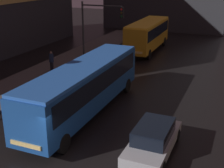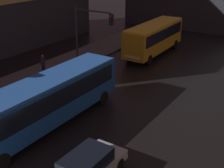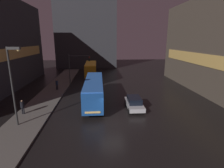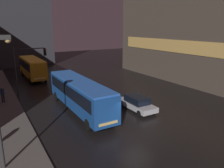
{
  "view_description": "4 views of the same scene",
  "coord_description": "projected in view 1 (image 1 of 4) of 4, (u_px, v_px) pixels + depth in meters",
  "views": [
    {
      "loc": [
        6.27,
        -8.98,
        8.3
      ],
      "look_at": [
        -0.85,
        8.06,
        1.64
      ],
      "focal_mm": 50.0,
      "sensor_mm": 36.0,
      "label": 1
    },
    {
      "loc": [
        10.5,
        -5.35,
        10.04
      ],
      "look_at": [
        0.8,
        9.57,
        2.51
      ],
      "focal_mm": 50.0,
      "sensor_mm": 36.0,
      "label": 2
    },
    {
      "loc": [
        -1.29,
        -16.43,
        8.4
      ],
      "look_at": [
        0.71,
        10.38,
        1.59
      ],
      "focal_mm": 28.0,
      "sensor_mm": 36.0,
      "label": 3
    },
    {
      "loc": [
        -9.71,
        -12.73,
        8.21
      ],
      "look_at": [
        1.86,
        6.95,
        2.21
      ],
      "focal_mm": 35.0,
      "sensor_mm": 36.0,
      "label": 4
    }
  ],
  "objects": [
    {
      "name": "traffic_light_main",
      "position": [
        97.0,
        24.0,
        26.74
      ],
      "size": [
        3.88,
        0.35,
        5.93
      ],
      "color": "#2D2D2D",
      "rests_on": "ground"
    },
    {
      "name": "sidewalk_left",
      "position": [
        27.0,
        81.0,
        24.8
      ],
      "size": [
        4.0,
        48.0,
        0.15
      ],
      "color": "#56514C",
      "rests_on": "ground"
    },
    {
      "name": "bus_near",
      "position": [
        85.0,
        84.0,
        18.76
      ],
      "size": [
        2.44,
        11.72,
        3.15
      ],
      "rotation": [
        0.0,
        0.0,
        3.14
      ],
      "color": "#194793",
      "rests_on": "ground"
    },
    {
      "name": "bus_far",
      "position": [
        148.0,
        33.0,
        34.0
      ],
      "size": [
        2.56,
        9.49,
        3.28
      ],
      "rotation": [
        0.0,
        0.0,
        3.15
      ],
      "color": "orange",
      "rests_on": "ground"
    },
    {
      "name": "car_taxi",
      "position": [
        153.0,
        138.0,
        14.95
      ],
      "size": [
        1.9,
        4.54,
        1.49
      ],
      "rotation": [
        0.0,
        0.0,
        3.13
      ],
      "color": "#B7B7BC",
      "rests_on": "ground"
    },
    {
      "name": "pedestrian_near",
      "position": [
        51.0,
        59.0,
        26.71
      ],
      "size": [
        0.54,
        0.54,
        1.78
      ],
      "rotation": [
        0.0,
        0.0,
        0.56
      ],
      "color": "black",
      "rests_on": "sidewalk_left"
    }
  ]
}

